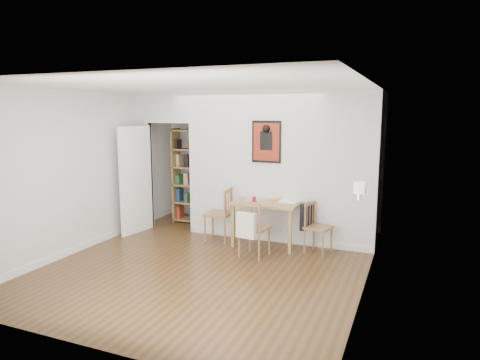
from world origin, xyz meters
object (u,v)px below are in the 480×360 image
at_px(bookshelf, 192,176).
at_px(orange_fruit, 277,199).
at_px(ceramic_jar_b, 359,187).
at_px(notebook, 289,202).
at_px(mantel_lamp, 359,189).
at_px(chair_left, 218,215).
at_px(dining_table, 267,207).
at_px(fireplace, 362,234).
at_px(chair_front, 254,228).
at_px(red_glass, 254,199).
at_px(chair_right, 317,227).
at_px(ceramic_jar_a, 362,189).

distance_m(bookshelf, orange_fruit, 2.23).
xyz_separation_m(bookshelf, ceramic_jar_b, (3.48, -1.49, 0.26)).
height_order(notebook, mantel_lamp, mantel_lamp).
distance_m(bookshelf, ceramic_jar_b, 3.79).
distance_m(notebook, ceramic_jar_b, 1.46).
bearing_deg(chair_left, orange_fruit, 9.28).
relative_size(dining_table, fireplace, 0.89).
height_order(chair_front, bookshelf, bookshelf).
xyz_separation_m(bookshelf, mantel_lamp, (3.56, -2.15, 0.35)).
relative_size(bookshelf, mantel_lamp, 8.47).
bearing_deg(red_glass, chair_right, 0.84).
relative_size(chair_right, red_glass, 9.80).
height_order(orange_fruit, mantel_lamp, mantel_lamp).
xyz_separation_m(red_glass, mantel_lamp, (1.84, -1.16, 0.50)).
bearing_deg(ceramic_jar_a, chair_left, 164.65).
bearing_deg(fireplace, dining_table, 152.90).
height_order(chair_right, mantel_lamp, mantel_lamp).
xyz_separation_m(bookshelf, notebook, (2.26, -0.80, -0.18)).
bearing_deg(fireplace, chair_front, 172.49).
relative_size(chair_right, orange_fruit, 10.93).
height_order(orange_fruit, ceramic_jar_b, ceramic_jar_b).
bearing_deg(bookshelf, notebook, -19.50).
bearing_deg(orange_fruit, notebook, 5.87).
distance_m(chair_left, orange_fruit, 1.09).
height_order(bookshelf, red_glass, bookshelf).
distance_m(dining_table, bookshelf, 2.14).
distance_m(chair_left, ceramic_jar_a, 2.70).
relative_size(dining_table, ceramic_jar_b, 10.43).
height_order(chair_left, notebook, chair_left).
bearing_deg(notebook, mantel_lamp, -46.10).
bearing_deg(ceramic_jar_b, chair_left, 168.44).
xyz_separation_m(chair_front, bookshelf, (-1.92, 1.54, 0.49)).
bearing_deg(chair_right, ceramic_jar_a, -43.07).
height_order(fireplace, red_glass, fireplace).
height_order(dining_table, chair_front, chair_front).
bearing_deg(ceramic_jar_b, chair_right, 143.10).
distance_m(dining_table, mantel_lamp, 2.15).
height_order(dining_table, red_glass, red_glass).
distance_m(dining_table, red_glass, 0.25).
relative_size(fireplace, mantel_lamp, 5.50).
relative_size(red_glass, ceramic_jar_a, 0.71).
relative_size(red_glass, mantel_lamp, 0.37).
xyz_separation_m(ceramic_jar_a, ceramic_jar_b, (-0.07, 0.19, -0.01)).
xyz_separation_m(chair_left, chair_front, (0.88, -0.56, -0.01)).
relative_size(fireplace, ceramic_jar_b, 11.69).
distance_m(red_glass, ceramic_jar_b, 1.88).
relative_size(chair_left, mantel_lamp, 4.17).
relative_size(chair_front, red_glass, 10.79).
height_order(orange_fruit, ceramic_jar_a, ceramic_jar_a).
xyz_separation_m(red_glass, ceramic_jar_b, (1.76, -0.50, 0.41)).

